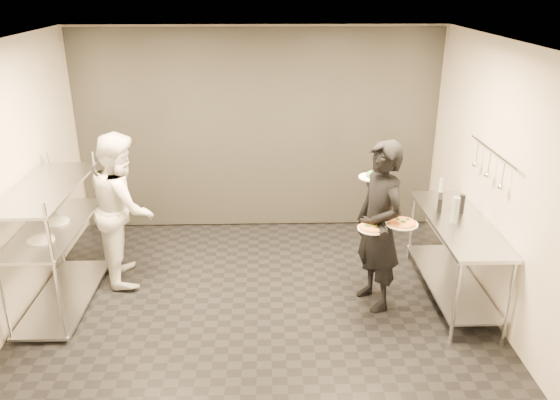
{
  "coord_description": "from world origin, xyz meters",
  "views": [
    {
      "loc": [
        0.1,
        -5.3,
        3.35
      ],
      "look_at": [
        0.26,
        0.21,
        1.1
      ],
      "focal_mm": 35.0,
      "sensor_mm": 36.0,
      "label": 1
    }
  ],
  "objects_px": {
    "pizza_plate_near": "(372,228)",
    "bottle_dark": "(462,204)",
    "chef": "(123,208)",
    "salad_plate": "(372,176)",
    "prep_counter": "(455,245)",
    "pos_monitor": "(440,203)",
    "bottle_clear": "(441,186)",
    "waiter": "(379,227)",
    "pizza_plate_far": "(402,223)",
    "pass_rack": "(55,239)",
    "bottle_green": "(455,210)"
  },
  "relations": [
    {
      "from": "pizza_plate_near",
      "to": "bottle_dark",
      "type": "distance_m",
      "value": 1.21
    },
    {
      "from": "chef",
      "to": "salad_plate",
      "type": "bearing_deg",
      "value": -111.57
    },
    {
      "from": "prep_counter",
      "to": "chef",
      "type": "bearing_deg",
      "value": 171.71
    },
    {
      "from": "pos_monitor",
      "to": "bottle_clear",
      "type": "relative_size",
      "value": 1.17
    },
    {
      "from": "waiter",
      "to": "pizza_plate_far",
      "type": "height_order",
      "value": "waiter"
    },
    {
      "from": "pizza_plate_near",
      "to": "pos_monitor",
      "type": "height_order",
      "value": "pos_monitor"
    },
    {
      "from": "chef",
      "to": "bottle_dark",
      "type": "height_order",
      "value": "chef"
    },
    {
      "from": "bottle_clear",
      "to": "bottle_dark",
      "type": "height_order",
      "value": "bottle_dark"
    },
    {
      "from": "pizza_plate_near",
      "to": "pos_monitor",
      "type": "bearing_deg",
      "value": 36.05
    },
    {
      "from": "chef",
      "to": "bottle_clear",
      "type": "height_order",
      "value": "chef"
    },
    {
      "from": "pass_rack",
      "to": "waiter",
      "type": "bearing_deg",
      "value": -2.3
    },
    {
      "from": "prep_counter",
      "to": "bottle_green",
      "type": "relative_size",
      "value": 6.31
    },
    {
      "from": "pass_rack",
      "to": "bottle_green",
      "type": "relative_size",
      "value": 5.61
    },
    {
      "from": "pos_monitor",
      "to": "bottle_clear",
      "type": "height_order",
      "value": "bottle_clear"
    },
    {
      "from": "pizza_plate_near",
      "to": "pizza_plate_far",
      "type": "relative_size",
      "value": 0.93
    },
    {
      "from": "salad_plate",
      "to": "bottle_dark",
      "type": "bearing_deg",
      "value": 2.47
    },
    {
      "from": "waiter",
      "to": "salad_plate",
      "type": "distance_m",
      "value": 0.55
    },
    {
      "from": "salad_plate",
      "to": "bottle_clear",
      "type": "height_order",
      "value": "salad_plate"
    },
    {
      "from": "salad_plate",
      "to": "bottle_dark",
      "type": "xyz_separation_m",
      "value": [
        1.02,
        0.04,
        -0.36
      ]
    },
    {
      "from": "pass_rack",
      "to": "bottle_dark",
      "type": "height_order",
      "value": "pass_rack"
    },
    {
      "from": "pizza_plate_far",
      "to": "bottle_clear",
      "type": "bearing_deg",
      "value": 56.78
    },
    {
      "from": "prep_counter",
      "to": "pizza_plate_far",
      "type": "bearing_deg",
      "value": -153.48
    },
    {
      "from": "chef",
      "to": "bottle_clear",
      "type": "bearing_deg",
      "value": -99.68
    },
    {
      "from": "pizza_plate_near",
      "to": "pizza_plate_far",
      "type": "xyz_separation_m",
      "value": [
        0.29,
        -0.03,
        0.06
      ]
    },
    {
      "from": "pizza_plate_near",
      "to": "salad_plate",
      "type": "distance_m",
      "value": 0.62
    },
    {
      "from": "pass_rack",
      "to": "salad_plate",
      "type": "relative_size",
      "value": 5.47
    },
    {
      "from": "prep_counter",
      "to": "waiter",
      "type": "bearing_deg",
      "value": -171.06
    },
    {
      "from": "waiter",
      "to": "pos_monitor",
      "type": "height_order",
      "value": "waiter"
    },
    {
      "from": "prep_counter",
      "to": "salad_plate",
      "type": "distance_m",
      "value": 1.22
    },
    {
      "from": "prep_counter",
      "to": "waiter",
      "type": "xyz_separation_m",
      "value": [
        -0.9,
        -0.14,
        0.3
      ]
    },
    {
      "from": "prep_counter",
      "to": "salad_plate",
      "type": "bearing_deg",
      "value": 170.86
    },
    {
      "from": "chef",
      "to": "bottle_clear",
      "type": "xyz_separation_m",
      "value": [
        3.77,
        0.26,
        0.13
      ]
    },
    {
      "from": "waiter",
      "to": "pos_monitor",
      "type": "relative_size",
      "value": 8.08
    },
    {
      "from": "pass_rack",
      "to": "pizza_plate_far",
      "type": "height_order",
      "value": "pass_rack"
    },
    {
      "from": "chef",
      "to": "bottle_dark",
      "type": "bearing_deg",
      "value": -108.79
    },
    {
      "from": "chef",
      "to": "bottle_green",
      "type": "bearing_deg",
      "value": -112.38
    },
    {
      "from": "waiter",
      "to": "chef",
      "type": "bearing_deg",
      "value": -124.52
    },
    {
      "from": "pizza_plate_near",
      "to": "bottle_dark",
      "type": "xyz_separation_m",
      "value": [
        1.09,
        0.52,
        0.02
      ]
    },
    {
      "from": "salad_plate",
      "to": "bottle_clear",
      "type": "relative_size",
      "value": 1.49
    },
    {
      "from": "waiter",
      "to": "bottle_clear",
      "type": "distance_m",
      "value": 1.33
    },
    {
      "from": "waiter",
      "to": "bottle_clear",
      "type": "bearing_deg",
      "value": 114.16
    },
    {
      "from": "chef",
      "to": "pizza_plate_near",
      "type": "bearing_deg",
      "value": -121.33
    },
    {
      "from": "prep_counter",
      "to": "pos_monitor",
      "type": "xyz_separation_m",
      "value": [
        -0.12,
        0.31,
        0.38
      ]
    },
    {
      "from": "waiter",
      "to": "salad_plate",
      "type": "height_order",
      "value": "waiter"
    },
    {
      "from": "pos_monitor",
      "to": "salad_plate",
      "type": "bearing_deg",
      "value": -151.41
    },
    {
      "from": "pass_rack",
      "to": "pizza_plate_far",
      "type": "bearing_deg",
      "value": -5.61
    },
    {
      "from": "waiter",
      "to": "bottle_clear",
      "type": "height_order",
      "value": "waiter"
    },
    {
      "from": "salad_plate",
      "to": "pos_monitor",
      "type": "distance_m",
      "value": 0.92
    },
    {
      "from": "prep_counter",
      "to": "pizza_plate_near",
      "type": "xyz_separation_m",
      "value": [
        -1.0,
        -0.33,
        0.38
      ]
    },
    {
      "from": "salad_plate",
      "to": "bottle_dark",
      "type": "distance_m",
      "value": 1.09
    }
  ]
}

